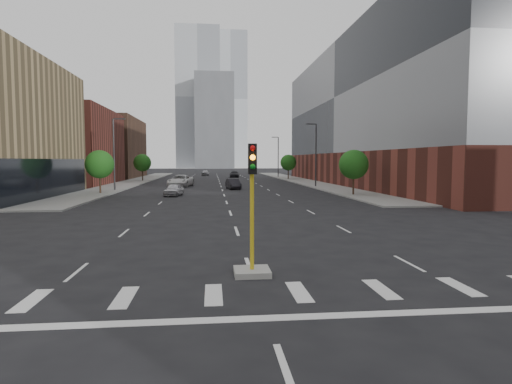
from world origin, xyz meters
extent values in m
cube|color=gray|center=(-15.00, 74.00, 0.07)|extent=(5.00, 92.00, 0.15)
cube|color=gray|center=(15.00, 74.00, 0.07)|extent=(5.00, 92.00, 0.15)
cube|color=brown|center=(-27.50, 66.00, 6.00)|extent=(20.00, 22.00, 12.00)
cube|color=brown|center=(-27.50, 92.00, 6.50)|extent=(20.00, 24.00, 13.00)
cube|color=brown|center=(29.50, 60.00, 2.50)|extent=(24.00, 70.00, 5.00)
cube|color=slate|center=(29.50, 60.00, 13.50)|extent=(24.00, 70.00, 17.00)
cube|color=#B2B7BC|center=(-8.00, 220.00, 35.00)|extent=(22.00, 22.00, 70.00)
cube|color=#B2B7BC|center=(10.00, 260.00, 40.00)|extent=(20.00, 20.00, 80.00)
cube|color=slate|center=(0.00, 200.00, 22.00)|extent=(18.00, 18.00, 44.00)
cube|color=#999993|center=(0.00, 9.00, 0.10)|extent=(1.20, 1.20, 0.20)
cylinder|color=gold|center=(0.00, 9.00, 1.80)|extent=(0.14, 0.14, 3.20)
cube|color=black|center=(0.00, 8.82, 3.90)|extent=(0.28, 0.18, 1.00)
sphere|color=red|center=(0.00, 8.72, 4.25)|extent=(0.18, 0.18, 0.18)
sphere|color=orange|center=(0.00, 8.72, 3.95)|extent=(0.18, 0.18, 0.18)
sphere|color=#0C7F19|center=(0.00, 8.72, 3.65)|extent=(0.18, 0.18, 0.18)
cylinder|color=#2D2D30|center=(13.50, 55.00, 4.50)|extent=(0.20, 0.20, 9.00)
cube|color=#2D2D30|center=(12.70, 55.00, 9.00)|extent=(1.40, 0.22, 0.15)
cylinder|color=#2D2D30|center=(13.50, 90.00, 4.50)|extent=(0.20, 0.20, 9.00)
cube|color=#2D2D30|center=(12.70, 90.00, 9.00)|extent=(1.40, 0.22, 0.15)
cylinder|color=#2D2D30|center=(-13.50, 50.00, 4.50)|extent=(0.20, 0.20, 9.00)
cube|color=#2D2D30|center=(-12.70, 50.00, 9.00)|extent=(1.40, 0.22, 0.15)
cylinder|color=#382619|center=(-14.00, 45.00, 1.02)|extent=(0.20, 0.20, 1.75)
sphere|color=#1C4F15|center=(-14.00, 45.00, 3.40)|extent=(3.20, 3.20, 3.20)
cylinder|color=#382619|center=(-14.00, 75.00, 1.02)|extent=(0.20, 0.20, 1.75)
sphere|color=#1C4F15|center=(-14.00, 75.00, 3.40)|extent=(3.20, 3.20, 3.20)
cylinder|color=#382619|center=(14.00, 40.00, 1.02)|extent=(0.20, 0.20, 1.75)
sphere|color=#1C4F15|center=(14.00, 40.00, 3.40)|extent=(3.20, 3.20, 3.20)
cylinder|color=#382619|center=(14.00, 80.00, 1.02)|extent=(0.20, 0.20, 1.75)
sphere|color=#1C4F15|center=(14.00, 80.00, 3.40)|extent=(3.20, 3.20, 3.20)
imported|color=#A7A6AB|center=(-5.46, 41.88, 0.66)|extent=(2.16, 4.10, 1.33)
imported|color=black|center=(1.50, 52.10, 0.70)|extent=(2.04, 4.41, 1.40)
imported|color=silver|center=(-5.92, 58.31, 0.86)|extent=(3.87, 6.59, 1.72)
imported|color=black|center=(3.66, 91.11, 0.72)|extent=(2.20, 5.04, 1.44)
imported|color=#9E9FA3|center=(-2.97, 103.81, 0.71)|extent=(2.09, 4.30, 1.42)
camera|label=1|loc=(-1.32, -5.10, 3.86)|focal=30.00mm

